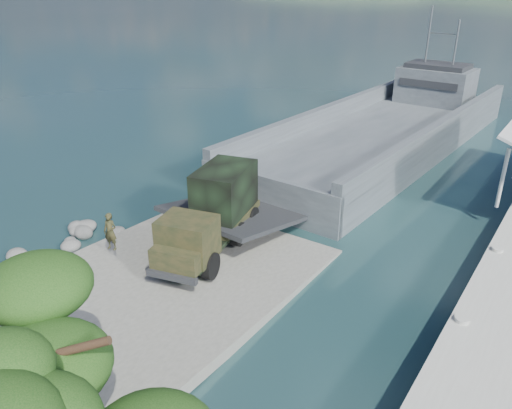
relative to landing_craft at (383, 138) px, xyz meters
name	(u,v)px	position (x,y,z in m)	size (l,w,h in m)	color
ground	(148,297)	(-0.48, -24.40, -0.88)	(1400.00, 1400.00, 0.00)	#1C4544
boat_ramp	(129,304)	(-0.48, -25.40, -0.63)	(10.00, 18.00, 0.50)	slate
shoreline_rocks	(66,250)	(-6.68, -23.90, -0.88)	(3.20, 5.60, 0.90)	#555452
landing_craft	(383,138)	(0.00, 0.00, 0.00)	(10.81, 36.73, 10.80)	#444B50
military_truck	(213,212)	(-0.45, -20.01, 1.35)	(4.03, 7.80, 3.47)	black
soldier	(111,239)	(-3.60, -23.48, 0.50)	(0.64, 0.42, 1.76)	black
overhang_tree	(9,399)	(5.53, -33.05, 4.30)	(7.13, 6.56, 6.47)	black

